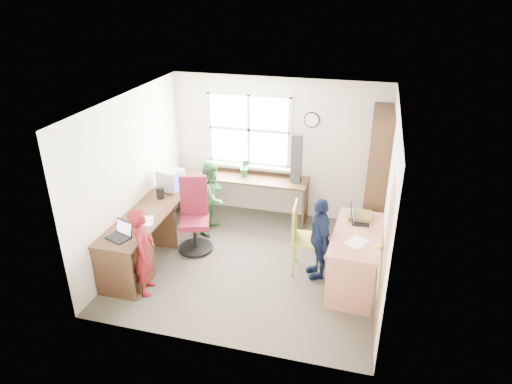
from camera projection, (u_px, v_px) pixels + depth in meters
The scene contains 19 objects.
room at pixel (254, 186), 6.29m from camera, with size 3.64×3.44×2.44m.
l_desk at pixel (159, 235), 6.58m from camera, with size 2.38×2.95×0.75m.
right_desk at pixel (356, 247), 6.07m from camera, with size 0.70×1.39×0.78m.
bookshelf at pixel (376, 181), 6.95m from camera, with size 0.30×1.02×2.10m.
swivel_chair at pixel (195, 219), 6.93m from camera, with size 0.67×0.67×1.14m.
wooden_chair at pixel (303, 235), 6.38m from camera, with size 0.47×0.47×1.02m.
crt_monitor at pixel (171, 180), 7.21m from camera, with size 0.41×0.38×0.34m.
laptop_left at pixel (121, 234), 5.93m from camera, with size 0.37×0.34×0.21m.
laptop_right at pixel (357, 218), 6.25m from camera, with size 0.28×0.33×0.22m.
speaker_a at pixel (160, 193), 6.95m from camera, with size 0.09×0.09×0.18m.
speaker_b at pixel (175, 180), 7.42m from camera, with size 0.10×0.10×0.18m.
cd_tower at pixel (297, 158), 7.41m from camera, with size 0.17×0.15×0.81m.
game_box at pixel (360, 216), 6.34m from camera, with size 0.31×0.31×0.06m.
paper_a at pixel (146, 221), 6.34m from camera, with size 0.32×0.36×0.00m.
paper_b at pixel (357, 242), 5.76m from camera, with size 0.34×0.37×0.00m.
potted_plant at pixel (245, 168), 7.71m from camera, with size 0.17×0.14×0.32m, color #307936.
person_red at pixel (143, 251), 5.88m from camera, with size 0.45×0.30×1.23m, color maroon.
person_green at pixel (212, 197), 7.38m from camera, with size 0.58×0.46×1.20m, color #2C6E34.
person_navy at pixel (319, 238), 6.22m from camera, with size 0.70×0.29×1.20m, color #131C3C.
Camera 1 is at (1.50, -5.43, 3.81)m, focal length 32.00 mm.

